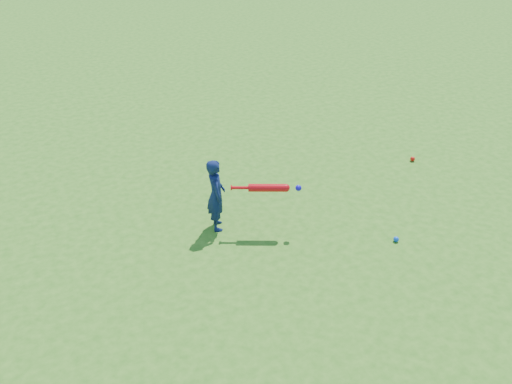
{
  "coord_description": "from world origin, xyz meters",
  "views": [
    {
      "loc": [
        -2.02,
        -5.78,
        4.15
      ],
      "look_at": [
        0.48,
        -0.22,
        0.53
      ],
      "focal_mm": 40.0,
      "sensor_mm": 36.0,
      "label": 1
    }
  ],
  "objects_px": {
    "ground_ball_red": "(413,159)",
    "ground_ball_blue": "(396,239)",
    "bat_swing": "(270,188)",
    "child": "(216,195)"
  },
  "relations": [
    {
      "from": "ground_ball_red",
      "to": "ground_ball_blue",
      "type": "distance_m",
      "value": 2.27
    },
    {
      "from": "bat_swing",
      "to": "child",
      "type": "bearing_deg",
      "value": 175.36
    },
    {
      "from": "ground_ball_blue",
      "to": "child",
      "type": "bearing_deg",
      "value": 147.52
    },
    {
      "from": "child",
      "to": "ground_ball_red",
      "type": "height_order",
      "value": "child"
    },
    {
      "from": "ground_ball_blue",
      "to": "bat_swing",
      "type": "height_order",
      "value": "bat_swing"
    },
    {
      "from": "child",
      "to": "ground_ball_red",
      "type": "distance_m",
      "value": 3.5
    },
    {
      "from": "ground_ball_red",
      "to": "bat_swing",
      "type": "xyz_separation_m",
      "value": [
        -2.85,
        -0.79,
        0.58
      ]
    },
    {
      "from": "child",
      "to": "bat_swing",
      "type": "distance_m",
      "value": 0.69
    },
    {
      "from": "child",
      "to": "ground_ball_blue",
      "type": "relative_size",
      "value": 14.06
    },
    {
      "from": "ground_ball_blue",
      "to": "bat_swing",
      "type": "xyz_separation_m",
      "value": [
        -1.32,
        0.88,
        0.58
      ]
    }
  ]
}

